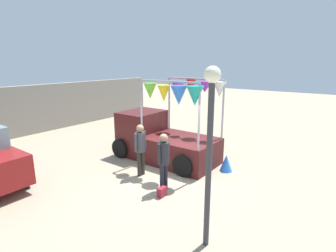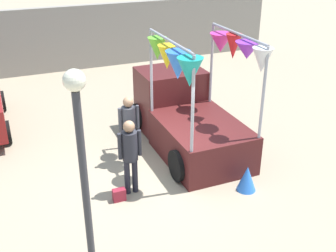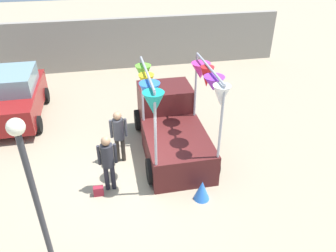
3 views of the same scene
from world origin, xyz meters
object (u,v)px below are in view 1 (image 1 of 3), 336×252
Objects in this scene: handbag at (162,192)px; vendor_truck at (161,135)px; street_lamp at (210,134)px; person_customer at (164,156)px; folded_kite_bundle_azure at (226,163)px; person_vendor at (140,145)px.

vendor_truck is at bearing 38.13° from handbag.
street_lamp reaches higher than handbag.
folded_kite_bundle_azure is at bearing -20.59° from person_customer.
handbag is 3.24m from street_lamp.
person_vendor reaches higher than handbag.
person_customer is 2.95m from street_lamp.
handbag is at bearing -150.26° from person_customer.
vendor_truck is 14.63× the size of handbag.
person_vendor is 3.11m from folded_kite_bundle_azure.
vendor_truck is 2.76m from person_customer.
person_vendor is at bearing 132.95° from folded_kite_bundle_azure.
handbag is at bearing -116.66° from person_vendor.
folded_kite_bundle_azure reaches higher than handbag.
person_vendor is (0.39, 1.28, 0.01)m from person_customer.
person_customer is 1.34m from person_vendor.
person_vendor is 1.91m from handbag.
handbag is (-2.48, -1.95, -0.81)m from vendor_truck.
handbag is 0.08× the size of street_lamp.
handbag is at bearing 165.58° from folded_kite_bundle_azure.
vendor_truck is 6.83× the size of folded_kite_bundle_azure.
street_lamp is (-1.80, -3.49, 1.36)m from person_vendor.
person_customer is at bearing -107.10° from person_vendor.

